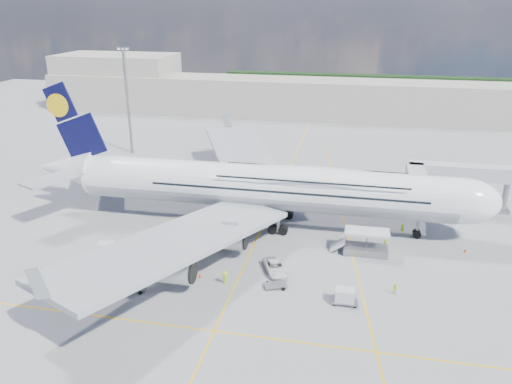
% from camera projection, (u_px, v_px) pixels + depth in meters
% --- Properties ---
extents(ground, '(300.00, 300.00, 0.00)m').
position_uv_depth(ground, '(251.00, 251.00, 75.57)').
color(ground, gray).
rests_on(ground, ground).
extents(taxi_line_main, '(0.25, 220.00, 0.01)m').
position_uv_depth(taxi_line_main, '(251.00, 251.00, 75.56)').
color(taxi_line_main, '#EFB30C').
rests_on(taxi_line_main, ground).
extents(taxi_line_cross, '(120.00, 0.25, 0.01)m').
position_uv_depth(taxi_line_cross, '(214.00, 331.00, 57.28)').
color(taxi_line_cross, '#EFB30C').
rests_on(taxi_line_cross, ground).
extents(taxi_line_diag, '(14.16, 99.06, 0.01)m').
position_uv_depth(taxi_line_diag, '(347.00, 231.00, 82.06)').
color(taxi_line_diag, '#EFB30C').
rests_on(taxi_line_diag, ground).
extents(airliner, '(77.26, 79.15, 23.71)m').
position_uv_depth(airliner, '(265.00, 186.00, 82.19)').
color(airliner, white).
rests_on(airliner, ground).
extents(jet_bridge, '(18.80, 12.10, 8.50)m').
position_uv_depth(jet_bridge, '(444.00, 177.00, 86.61)').
color(jet_bridge, '#B7B7BC').
rests_on(jet_bridge, ground).
extents(cargo_loader, '(8.53, 3.20, 3.67)m').
position_uv_depth(cargo_loader, '(365.00, 245.00, 74.58)').
color(cargo_loader, silver).
rests_on(cargo_loader, ground).
extents(light_mast, '(3.00, 0.70, 25.50)m').
position_uv_depth(light_mast, '(128.00, 100.00, 119.52)').
color(light_mast, gray).
rests_on(light_mast, ground).
extents(terminal, '(180.00, 16.00, 12.00)m').
position_uv_depth(terminal, '(313.00, 99.00, 160.24)').
color(terminal, '#B2AD9E').
rests_on(terminal, ground).
extents(hangar, '(40.00, 22.00, 18.00)m').
position_uv_depth(hangar, '(118.00, 80.00, 176.97)').
color(hangar, '#B2AD9E').
rests_on(hangar, ground).
extents(tree_line, '(160.00, 6.00, 8.00)m').
position_uv_depth(tree_line, '(427.00, 87.00, 194.52)').
color(tree_line, '#193814').
rests_on(tree_line, ground).
extents(dolly_row_a, '(3.52, 2.35, 2.05)m').
position_uv_depth(dolly_row_a, '(107.00, 249.00, 73.96)').
color(dolly_row_a, gray).
rests_on(dolly_row_a, ground).
extents(dolly_row_b, '(2.85, 1.91, 1.65)m').
position_uv_depth(dolly_row_b, '(120.00, 248.00, 74.58)').
color(dolly_row_b, gray).
rests_on(dolly_row_b, ground).
extents(dolly_row_c, '(3.66, 2.81, 2.06)m').
position_uv_depth(dolly_row_c, '(132.00, 283.00, 64.84)').
color(dolly_row_c, gray).
rests_on(dolly_row_c, ground).
extents(dolly_back, '(3.35, 2.26, 0.45)m').
position_uv_depth(dolly_back, '(156.00, 247.00, 76.16)').
color(dolly_back, gray).
rests_on(dolly_back, ground).
extents(dolly_nose_far, '(3.25, 1.74, 2.06)m').
position_uv_depth(dolly_nose_far, '(345.00, 296.00, 62.07)').
color(dolly_nose_far, gray).
rests_on(dolly_nose_far, ground).
extents(dolly_nose_near, '(3.40, 2.63, 0.44)m').
position_uv_depth(dolly_nose_near, '(275.00, 285.00, 65.92)').
color(dolly_nose_near, gray).
rests_on(dolly_nose_near, ground).
extents(baggage_tug, '(3.52, 2.58, 2.00)m').
position_uv_depth(baggage_tug, '(169.00, 266.00, 69.62)').
color(baggage_tug, white).
rests_on(baggage_tug, ground).
extents(catering_truck_inner, '(7.49, 5.47, 4.11)m').
position_uv_depth(catering_truck_inner, '(263.00, 175.00, 102.34)').
color(catering_truck_inner, gray).
rests_on(catering_truck_inner, ground).
extents(catering_truck_outer, '(6.71, 2.68, 3.98)m').
position_uv_depth(catering_truck_outer, '(234.00, 153.00, 117.62)').
color(catering_truck_outer, gray).
rests_on(catering_truck_outer, ground).
extents(service_van, '(4.67, 6.18, 1.56)m').
position_uv_depth(service_van, '(275.00, 267.00, 69.40)').
color(service_van, silver).
rests_on(service_van, ground).
extents(crew_nose, '(0.76, 0.67, 1.76)m').
position_uv_depth(crew_nose, '(402.00, 228.00, 81.11)').
color(crew_nose, '#B8F619').
rests_on(crew_nose, ground).
extents(crew_loader, '(0.92, 0.84, 1.54)m').
position_uv_depth(crew_loader, '(395.00, 289.00, 64.14)').
color(crew_loader, '#C1FF1A').
rests_on(crew_loader, ground).
extents(crew_wing, '(0.77, 1.16, 1.83)m').
position_uv_depth(crew_wing, '(175.00, 230.00, 80.42)').
color(crew_wing, '#C1EB18').
rests_on(crew_wing, ground).
extents(crew_van, '(0.84, 0.89, 1.54)m').
position_uv_depth(crew_van, '(385.00, 243.00, 76.53)').
color(crew_van, '#A4E317').
rests_on(crew_van, ground).
extents(crew_tug, '(1.41, 1.01, 1.98)m').
position_uv_depth(crew_tug, '(225.00, 278.00, 66.38)').
color(crew_tug, '#B4FF1A').
rests_on(crew_tug, ground).
extents(cone_nose, '(0.47, 0.47, 0.60)m').
position_uv_depth(cone_nose, '(465.00, 250.00, 75.20)').
color(cone_nose, '#E0460B').
rests_on(cone_nose, ground).
extents(cone_wing_left_inner, '(0.49, 0.49, 0.62)m').
position_uv_depth(cone_wing_left_inner, '(232.00, 178.00, 105.52)').
color(cone_wing_left_inner, '#E0460B').
rests_on(cone_wing_left_inner, ground).
extents(cone_wing_left_outer, '(0.40, 0.40, 0.51)m').
position_uv_depth(cone_wing_left_outer, '(203.00, 170.00, 111.05)').
color(cone_wing_left_outer, '#E0460B').
rests_on(cone_wing_left_outer, ground).
extents(cone_wing_right_inner, '(0.46, 0.46, 0.59)m').
position_uv_depth(cone_wing_right_inner, '(224.00, 248.00, 75.95)').
color(cone_wing_right_inner, '#E0460B').
rests_on(cone_wing_right_inner, ground).
extents(cone_wing_right_outer, '(0.47, 0.47, 0.59)m').
position_uv_depth(cone_wing_right_outer, '(200.00, 276.00, 68.28)').
color(cone_wing_right_outer, '#E0460B').
rests_on(cone_wing_right_outer, ground).
extents(cone_tail, '(0.43, 0.43, 0.55)m').
position_uv_depth(cone_tail, '(87.00, 193.00, 97.88)').
color(cone_tail, '#E0460B').
rests_on(cone_tail, ground).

